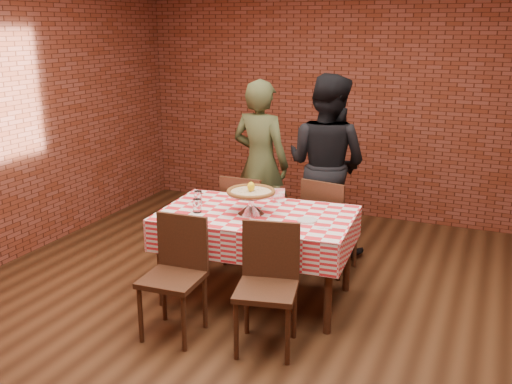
% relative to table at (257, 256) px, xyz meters
% --- Properties ---
extents(ground, '(6.00, 6.00, 0.00)m').
position_rel_table_xyz_m(ground, '(0.23, -0.46, -0.38)').
color(ground, black).
rests_on(ground, ground).
extents(back_wall, '(5.50, 0.00, 5.50)m').
position_rel_table_xyz_m(back_wall, '(0.23, 2.54, 1.08)').
color(back_wall, maroon).
rests_on(back_wall, ground).
extents(table, '(1.61, 1.04, 0.75)m').
position_rel_table_xyz_m(table, '(0.00, 0.00, 0.00)').
color(table, '#452314').
rests_on(table, ground).
extents(tablecloth, '(1.65, 1.08, 0.27)m').
position_rel_table_xyz_m(tablecloth, '(0.00, 0.00, 0.25)').
color(tablecloth, red).
rests_on(tablecloth, table).
extents(pizza_stand, '(0.51, 0.51, 0.17)m').
position_rel_table_xyz_m(pizza_stand, '(-0.04, -0.03, 0.47)').
color(pizza_stand, silver).
rests_on(pizza_stand, tablecloth).
extents(pizza, '(0.52, 0.52, 0.03)m').
position_rel_table_xyz_m(pizza, '(-0.04, -0.03, 0.56)').
color(pizza, beige).
rests_on(pizza, pizza_stand).
extents(lemon, '(0.08, 0.08, 0.08)m').
position_rel_table_xyz_m(lemon, '(-0.04, -0.03, 0.61)').
color(lemon, yellow).
rests_on(lemon, pizza).
extents(water_glass_left, '(0.08, 0.08, 0.11)m').
position_rel_table_xyz_m(water_glass_left, '(-0.45, -0.18, 0.44)').
color(water_glass_left, white).
rests_on(water_glass_left, tablecloth).
extents(water_glass_right, '(0.08, 0.08, 0.11)m').
position_rel_table_xyz_m(water_glass_right, '(-0.56, 0.03, 0.44)').
color(water_glass_right, white).
rests_on(water_glass_right, tablecloth).
extents(side_plate, '(0.17, 0.17, 0.01)m').
position_rel_table_xyz_m(side_plate, '(0.44, -0.03, 0.39)').
color(side_plate, white).
rests_on(side_plate, tablecloth).
extents(sweetener_packet_a, '(0.05, 0.04, 0.00)m').
position_rel_table_xyz_m(sweetener_packet_a, '(0.59, -0.14, 0.39)').
color(sweetener_packet_a, white).
rests_on(sweetener_packet_a, tablecloth).
extents(sweetener_packet_b, '(0.06, 0.04, 0.00)m').
position_rel_table_xyz_m(sweetener_packet_b, '(0.65, -0.13, 0.39)').
color(sweetener_packet_b, white).
rests_on(sweetener_packet_b, tablecloth).
extents(condiment_caddy, '(0.13, 0.12, 0.14)m').
position_rel_table_xyz_m(condiment_caddy, '(0.06, 0.32, 0.45)').
color(condiment_caddy, silver).
rests_on(condiment_caddy, tablecloth).
extents(chair_near_left, '(0.43, 0.43, 0.89)m').
position_rel_table_xyz_m(chair_near_left, '(-0.32, -0.81, 0.07)').
color(chair_near_left, '#452314').
rests_on(chair_near_left, ground).
extents(chair_near_right, '(0.50, 0.50, 0.90)m').
position_rel_table_xyz_m(chair_near_right, '(0.38, -0.71, 0.07)').
color(chair_near_right, '#452314').
rests_on(chair_near_right, ground).
extents(chair_far_left, '(0.41, 0.41, 0.88)m').
position_rel_table_xyz_m(chair_far_left, '(-0.39, 0.69, 0.07)').
color(chair_far_left, '#452314').
rests_on(chair_far_left, ground).
extents(chair_far_right, '(0.48, 0.48, 0.90)m').
position_rel_table_xyz_m(chair_far_right, '(0.39, 0.81, 0.08)').
color(chair_far_right, '#452314').
rests_on(chair_far_right, ground).
extents(diner_olive, '(0.67, 0.48, 1.72)m').
position_rel_table_xyz_m(diner_olive, '(-0.48, 1.20, 0.49)').
color(diner_olive, '#3D4425').
rests_on(diner_olive, ground).
extents(diner_black, '(1.00, 0.86, 1.79)m').
position_rel_table_xyz_m(diner_black, '(0.20, 1.29, 0.52)').
color(diner_black, black).
rests_on(diner_black, ground).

